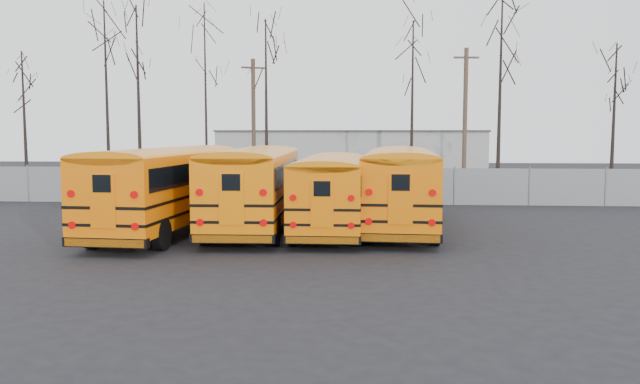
# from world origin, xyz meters

# --- Properties ---
(ground) EXTENTS (120.00, 120.00, 0.00)m
(ground) POSITION_xyz_m (0.00, 0.00, 0.00)
(ground) COLOR black
(ground) RESTS_ON ground
(fence) EXTENTS (40.00, 0.04, 2.00)m
(fence) POSITION_xyz_m (0.00, 12.00, 1.00)
(fence) COLOR gray
(fence) RESTS_ON ground
(distant_building) EXTENTS (22.00, 8.00, 4.00)m
(distant_building) POSITION_xyz_m (2.00, 32.00, 2.00)
(distant_building) COLOR #B5B6B0
(distant_building) RESTS_ON ground
(bus_a) EXTENTS (3.69, 12.32, 3.40)m
(bus_a) POSITION_xyz_m (-4.61, 1.93, 1.99)
(bus_a) COLOR black
(bus_a) RESTS_ON ground
(bus_b) EXTENTS (3.09, 12.12, 3.37)m
(bus_b) POSITION_xyz_m (-1.33, 2.91, 1.97)
(bus_b) COLOR black
(bus_b) RESTS_ON ground
(bus_c) EXTENTS (2.65, 11.01, 3.07)m
(bus_c) POSITION_xyz_m (1.79, 2.66, 1.80)
(bus_c) COLOR black
(bus_c) RESTS_ON ground
(bus_d) EXTENTS (3.39, 12.07, 3.34)m
(bus_d) POSITION_xyz_m (4.55, 3.40, 1.96)
(bus_d) COLOR black
(bus_d) RESTS_ON ground
(utility_pole_left) EXTENTS (1.49, 0.69, 8.79)m
(utility_pole_left) POSITION_xyz_m (-4.27, 19.35, 4.52)
(utility_pole_left) COLOR #4C372B
(utility_pole_left) RESTS_ON ground
(utility_pole_right) EXTENTS (1.70, 0.30, 9.53)m
(utility_pole_right) POSITION_xyz_m (9.86, 20.46, 4.89)
(utility_pole_right) COLOR brown
(utility_pole_right) RESTS_ON ground
(tree_0) EXTENTS (0.26, 0.26, 9.22)m
(tree_0) POSITION_xyz_m (-19.19, 17.63, 4.61)
(tree_0) COLOR black
(tree_0) RESTS_ON ground
(tree_1) EXTENTS (0.26, 0.26, 12.18)m
(tree_1) POSITION_xyz_m (-13.27, 16.87, 6.09)
(tree_1) COLOR black
(tree_1) RESTS_ON ground
(tree_2) EXTENTS (0.26, 0.26, 11.24)m
(tree_2) POSITION_xyz_m (-10.04, 13.71, 5.62)
(tree_2) COLOR black
(tree_2) RESTS_ON ground
(tree_3) EXTENTS (0.26, 0.26, 11.79)m
(tree_3) POSITION_xyz_m (-6.64, 15.96, 5.89)
(tree_3) COLOR black
(tree_3) RESTS_ON ground
(tree_4) EXTENTS (0.26, 0.26, 10.46)m
(tree_4) POSITION_xyz_m (-2.62, 14.28, 5.23)
(tree_4) COLOR black
(tree_4) RESTS_ON ground
(tree_5) EXTENTS (0.26, 0.26, 10.16)m
(tree_5) POSITION_xyz_m (5.80, 13.67, 5.08)
(tree_5) COLOR black
(tree_5) RESTS_ON ground
(tree_6) EXTENTS (0.26, 0.26, 11.67)m
(tree_6) POSITION_xyz_m (11.03, 15.36, 5.83)
(tree_6) COLOR black
(tree_6) RESTS_ON ground
(tree_7) EXTENTS (0.26, 0.26, 9.16)m
(tree_7) POSITION_xyz_m (17.92, 16.26, 4.58)
(tree_7) COLOR black
(tree_7) RESTS_ON ground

